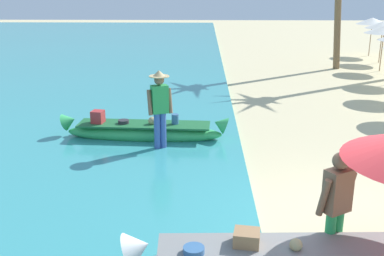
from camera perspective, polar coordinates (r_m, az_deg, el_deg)
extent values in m
plane|color=beige|center=(7.87, 18.40, -11.64)|extent=(80.00, 80.00, 0.00)
cone|color=white|center=(6.08, -6.55, -14.13)|extent=(0.43, 0.47, 0.52)
cube|color=gray|center=(6.19, 10.53, -14.28)|extent=(3.08, 0.87, 0.04)
cylinder|color=#386699|center=(5.97, 0.21, -14.65)|extent=(0.27, 0.27, 0.10)
cube|color=#9E754C|center=(6.15, 6.63, -13.14)|extent=(0.37, 0.34, 0.21)
sphere|color=tan|center=(6.16, 12.48, -13.64)|extent=(0.16, 0.16, 0.16)
ellipsoid|color=#38B760|center=(11.29, -5.80, -0.62)|extent=(3.74, 0.88, 0.44)
cone|color=#38B760|center=(11.04, 3.43, 0.49)|extent=(0.42, 0.43, 0.48)
cone|color=#38B760|center=(11.66, -14.61, 0.87)|extent=(0.42, 0.43, 0.48)
cube|color=#1E6435|center=(11.23, -5.83, 0.45)|extent=(3.15, 0.86, 0.04)
cube|color=#B73333|center=(11.41, -11.32, 1.30)|extent=(0.32, 0.32, 0.31)
cylinder|color=#2D2D33|center=(11.29, -8.29, 0.72)|extent=(0.26, 0.26, 0.10)
sphere|color=tan|center=(11.15, -4.83, 0.87)|extent=(0.19, 0.19, 0.19)
cylinder|color=#386699|center=(11.12, -2.06, 1.04)|extent=(0.17, 0.17, 0.25)
cylinder|color=#3D5BA8|center=(10.56, -3.50, -0.50)|extent=(0.14, 0.14, 0.91)
cylinder|color=#3D5BA8|center=(10.52, -4.23, -0.58)|extent=(0.14, 0.14, 0.91)
cube|color=green|center=(10.33, -3.95, 3.50)|extent=(0.42, 0.34, 0.62)
cylinder|color=brown|center=(10.39, -2.70, 3.32)|extent=(0.16, 0.22, 0.56)
cylinder|color=brown|center=(10.26, -5.15, 3.09)|extent=(0.16, 0.22, 0.56)
sphere|color=brown|center=(10.23, -4.00, 5.84)|extent=(0.22, 0.22, 0.22)
cylinder|color=tan|center=(10.22, -4.01, 6.28)|extent=(0.44, 0.44, 0.02)
cone|color=tan|center=(10.21, -4.02, 6.66)|extent=(0.26, 0.26, 0.12)
cylinder|color=green|center=(6.73, 16.28, -12.79)|extent=(0.14, 0.14, 0.79)
cylinder|color=green|center=(6.82, 17.11, -12.42)|extent=(0.14, 0.14, 0.79)
cube|color=brown|center=(6.47, 17.24, -7.26)|extent=(0.42, 0.38, 0.60)
cylinder|color=brown|center=(6.34, 15.64, -8.11)|extent=(0.18, 0.22, 0.54)
cylinder|color=brown|center=(6.66, 18.42, -7.11)|extent=(0.18, 0.22, 0.54)
sphere|color=brown|center=(6.31, 17.57, -3.81)|extent=(0.22, 0.22, 0.22)
cylinder|color=#8E6B47|center=(21.58, 22.01, 8.89)|extent=(0.04, 0.04, 1.90)
cone|color=silver|center=(21.49, 22.25, 10.99)|extent=(1.60, 1.60, 0.32)
cylinder|color=#8E6B47|center=(23.84, 21.91, 9.60)|extent=(0.04, 0.04, 1.90)
cone|color=silver|center=(23.76, 22.13, 11.51)|extent=(1.60, 1.60, 0.32)
cylinder|color=#8E6B47|center=(25.90, 20.82, 10.26)|extent=(0.04, 0.04, 1.90)
cone|color=silver|center=(25.83, 21.01, 12.01)|extent=(1.60, 1.60, 0.32)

